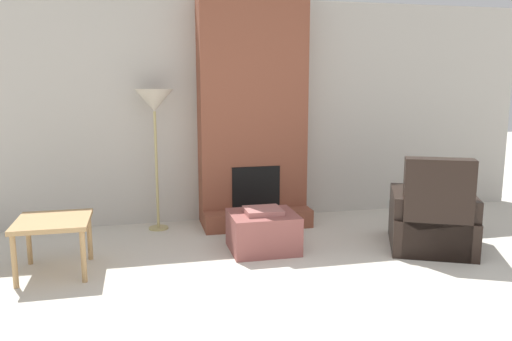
{
  "coord_description": "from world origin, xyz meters",
  "views": [
    {
      "loc": [
        -1.28,
        -2.44,
        1.63
      ],
      "look_at": [
        0.0,
        3.01,
        0.65
      ],
      "focal_mm": 35.0,
      "sensor_mm": 36.0,
      "label": 1
    }
  ],
  "objects": [
    {
      "name": "armchair",
      "position": [
        1.51,
        1.8,
        0.28
      ],
      "size": [
        1.08,
        1.13,
        0.95
      ],
      "rotation": [
        0.0,
        0.0,
        2.7
      ],
      "color": "black",
      "rests_on": "ground_plane"
    },
    {
      "name": "side_table",
      "position": [
        -2.03,
        1.98,
        0.42
      ],
      "size": [
        0.61,
        0.64,
        0.48
      ],
      "color": "tan",
      "rests_on": "ground_plane"
    },
    {
      "name": "wall_back",
      "position": [
        0.0,
        3.43,
        1.3
      ],
      "size": [
        7.26,
        0.06,
        2.6
      ],
      "primitive_type": "cube",
      "color": "#BCB7AD",
      "rests_on": "ground_plane"
    },
    {
      "name": "floor_lamp_left",
      "position": [
        -1.11,
        3.13,
        1.4
      ],
      "size": [
        0.41,
        0.41,
        1.57
      ],
      "color": "tan",
      "rests_on": "ground_plane"
    },
    {
      "name": "fireplace",
      "position": [
        0.0,
        3.19,
        1.24
      ],
      "size": [
        1.23,
        0.64,
        2.6
      ],
      "color": "brown",
      "rests_on": "ground_plane"
    },
    {
      "name": "ottoman",
      "position": [
        -0.13,
        2.15,
        0.2
      ],
      "size": [
        0.65,
        0.58,
        0.43
      ],
      "color": "#8C4C47",
      "rests_on": "ground_plane"
    }
  ]
}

